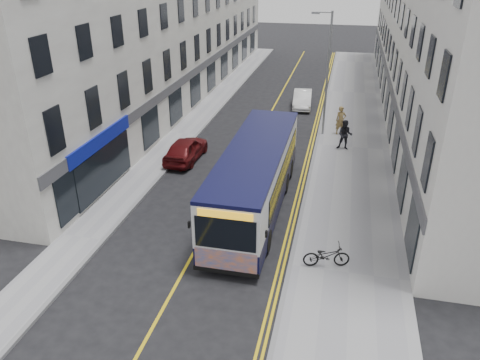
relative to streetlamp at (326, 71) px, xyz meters
The scene contains 17 objects.
ground 15.25m from the streetlamp, 106.58° to the right, with size 140.00×140.00×0.00m, color black.
pavement_east 5.20m from the streetlamp, 43.87° to the right, with size 4.50×64.00×0.12m, color gray.
pavement_west 10.33m from the streetlamp, 167.70° to the right, with size 2.00×64.00×0.12m, color gray.
kerb_east 4.76m from the streetlamp, 94.85° to the right, with size 0.18×64.00×0.13m, color slate.
kerb_west 9.45m from the streetlamp, 166.24° to the right, with size 0.18×64.00×0.13m, color slate.
road_centre_line 6.37m from the streetlamp, 154.37° to the right, with size 0.12×64.00×0.01m, color gold.
road_dbl_yellow_inner 4.85m from the streetlamp, 107.21° to the right, with size 0.10×64.00×0.01m, color gold.
road_dbl_yellow_outer 4.83m from the streetlamp, 101.85° to the right, with size 0.10×64.00×0.01m, color gold.
terrace_east 10.35m from the streetlamp, 43.68° to the left, with size 6.00×46.00×13.00m, color silver.
terrace_west 15.06m from the streetlamp, 152.01° to the left, with size 6.00×46.00×13.00m, color silver.
streetlamp is the anchor object (origin of this frame).
city_bus 11.59m from the streetlamp, 102.35° to the right, with size 2.60×11.14×3.24m.
bicycle 15.49m from the streetlamp, 85.48° to the right, with size 0.63×1.81×0.95m, color black.
pedestrian_near 3.53m from the streetlamp, 12.21° to the left, with size 0.69×0.45×1.90m, color olive.
pedestrian_far 4.42m from the streetlamp, 57.79° to the right, with size 0.90×0.70×1.85m, color black.
car_white 7.51m from the streetlamp, 107.49° to the left, with size 1.39×4.00×1.32m, color white.
car_maroon 10.34m from the streetlamp, 141.54° to the right, with size 1.65×4.09×1.39m, color #550E10.
Camera 1 is at (5.41, -16.30, 11.10)m, focal length 35.00 mm.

